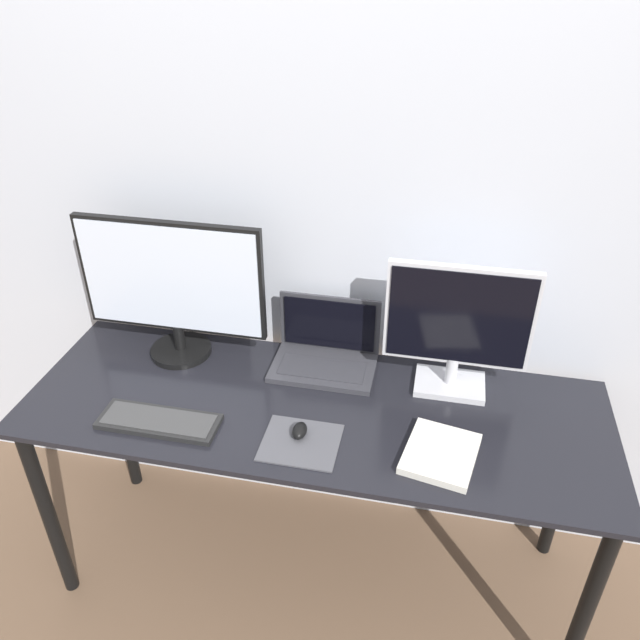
% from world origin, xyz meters
% --- Properties ---
extents(wall_back, '(7.00, 0.05, 2.50)m').
position_xyz_m(wall_back, '(0.00, 0.68, 1.25)').
color(wall_back, silver).
rests_on(wall_back, ground_plane).
extents(desk, '(1.75, 0.61, 0.76)m').
position_xyz_m(desk, '(0.00, 0.31, 0.65)').
color(desk, black).
rests_on(desk, ground_plane).
extents(monitor_left, '(0.60, 0.20, 0.47)m').
position_xyz_m(monitor_left, '(-0.50, 0.49, 1.01)').
color(monitor_left, black).
rests_on(monitor_left, desk).
extents(monitor_right, '(0.43, 0.15, 0.42)m').
position_xyz_m(monitor_right, '(0.40, 0.49, 0.98)').
color(monitor_right, silver).
rests_on(monitor_right, desk).
extents(laptop, '(0.33, 0.21, 0.22)m').
position_xyz_m(laptop, '(-0.01, 0.53, 0.81)').
color(laptop, '#333338').
rests_on(laptop, desk).
extents(keyboard, '(0.35, 0.12, 0.02)m').
position_xyz_m(keyboard, '(-0.42, 0.14, 0.77)').
color(keyboard, black).
rests_on(keyboard, desk).
extents(mousepad, '(0.21, 0.19, 0.00)m').
position_xyz_m(mousepad, '(0.00, 0.14, 0.76)').
color(mousepad, '#47474C').
rests_on(mousepad, desk).
extents(mouse, '(0.04, 0.07, 0.03)m').
position_xyz_m(mouse, '(-0.01, 0.17, 0.78)').
color(mouse, black).
rests_on(mouse, mousepad).
extents(book, '(0.22, 0.25, 0.02)m').
position_xyz_m(book, '(0.38, 0.17, 0.77)').
color(book, silver).
rests_on(book, desk).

